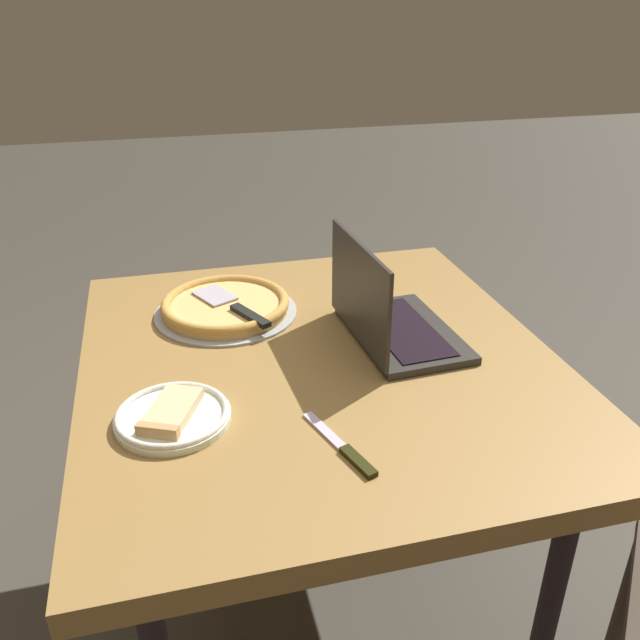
{
  "coord_description": "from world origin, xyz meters",
  "views": [
    {
      "loc": [
        -1.18,
        0.3,
        1.45
      ],
      "look_at": [
        0.04,
        -0.01,
        0.81
      ],
      "focal_mm": 37.05,
      "sensor_mm": 36.0,
      "label": 1
    }
  ],
  "objects_px": {
    "pizza_plate": "(172,416)",
    "pizza_tray": "(226,306)",
    "table_knife": "(345,450)",
    "laptop": "(388,319)",
    "dining_table": "(320,382)"
  },
  "relations": [
    {
      "from": "dining_table",
      "to": "table_knife",
      "type": "relative_size",
      "value": 5.35
    },
    {
      "from": "laptop",
      "to": "table_knife",
      "type": "distance_m",
      "value": 0.41
    },
    {
      "from": "pizza_plate",
      "to": "pizza_tray",
      "type": "height_order",
      "value": "pizza_tray"
    },
    {
      "from": "pizza_plate",
      "to": "table_knife",
      "type": "xyz_separation_m",
      "value": [
        -0.16,
        -0.28,
        -0.01
      ]
    },
    {
      "from": "dining_table",
      "to": "table_knife",
      "type": "distance_m",
      "value": 0.33
    },
    {
      "from": "dining_table",
      "to": "laptop",
      "type": "relative_size",
      "value": 3.16
    },
    {
      "from": "dining_table",
      "to": "table_knife",
      "type": "xyz_separation_m",
      "value": [
        -0.32,
        0.04,
        0.07
      ]
    },
    {
      "from": "pizza_tray",
      "to": "laptop",
      "type": "bearing_deg",
      "value": -123.03
    },
    {
      "from": "laptop",
      "to": "pizza_tray",
      "type": "height_order",
      "value": "laptop"
    },
    {
      "from": "laptop",
      "to": "pizza_plate",
      "type": "distance_m",
      "value": 0.52
    },
    {
      "from": "pizza_tray",
      "to": "pizza_plate",
      "type": "bearing_deg",
      "value": 160.3
    },
    {
      "from": "dining_table",
      "to": "pizza_plate",
      "type": "relative_size",
      "value": 5.15
    },
    {
      "from": "table_knife",
      "to": "pizza_tray",
      "type": "bearing_deg",
      "value": 12.84
    },
    {
      "from": "dining_table",
      "to": "pizza_plate",
      "type": "distance_m",
      "value": 0.36
    },
    {
      "from": "pizza_plate",
      "to": "table_knife",
      "type": "distance_m",
      "value": 0.32
    }
  ]
}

